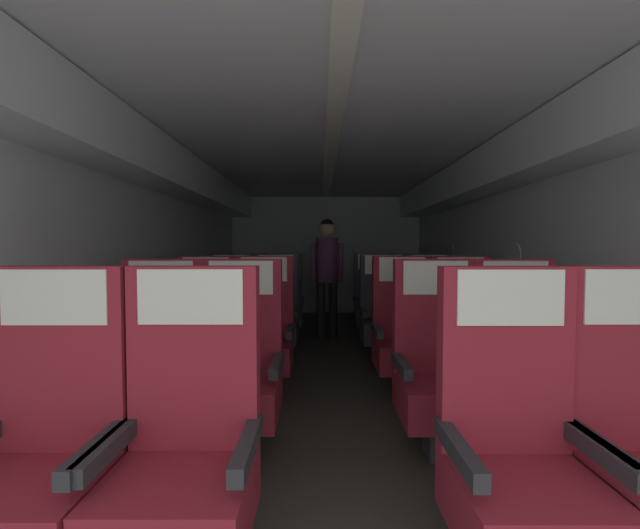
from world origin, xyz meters
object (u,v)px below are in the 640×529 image
(seat_d_left_aisle, at_px, (277,316))
(seat_d_right_aisle, at_px, (432,316))
(seat_c_left_window, at_px, (205,336))
(seat_e_left_aisle, at_px, (285,304))
(seat_d_left_window, at_px, (232,316))
(seat_b_right_window, at_px, (440,372))
(seat_d_right_window, at_px, (385,317))
(seat_c_right_aisle, at_px, (465,337))
(seat_a_left_window, at_px, (44,456))
(seat_a_left_aisle, at_px, (186,455))
(seat_e_right_aisle, at_px, (411,304))
(seat_e_right_window, at_px, (375,304))
(seat_b_right_aisle, at_px, (522,373))
(seat_a_right_window, at_px, (521,459))
(seat_e_left_window, at_px, (247,304))
(seat_b_left_window, at_px, (158,371))
(seat_b_left_aisle, at_px, (240,372))
(flight_attendant, at_px, (328,265))
(seat_c_left_aisle, at_px, (264,336))
(seat_c_right_window, at_px, (405,336))

(seat_d_left_aisle, relative_size, seat_d_right_aisle, 1.00)
(seat_c_left_window, bearing_deg, seat_e_left_aisle, 76.02)
(seat_d_left_window, distance_m, seat_d_left_aisle, 0.47)
(seat_b_right_window, height_order, seat_d_right_window, same)
(seat_c_right_aisle, distance_m, seat_e_left_aisle, 2.53)
(seat_a_left_window, distance_m, seat_b_right_window, 1.90)
(seat_c_left_window, xyz_separation_m, seat_c_right_aisle, (2.10, -0.02, 0.00))
(seat_d_right_window, bearing_deg, seat_a_left_aisle, -111.51)
(seat_e_right_aisle, bearing_deg, seat_e_right_window, 179.34)
(seat_d_left_window, bearing_deg, seat_b_right_aisle, -43.02)
(seat_a_left_aisle, xyz_separation_m, seat_d_left_aisle, (-0.00, 2.90, 0.00))
(seat_a_right_window, height_order, seat_b_right_window, same)
(seat_a_left_window, xyz_separation_m, seat_a_left_aisle, (0.49, 0.01, 0.00))
(seat_e_right_aisle, bearing_deg, seat_d_left_aisle, -149.77)
(seat_e_left_window, bearing_deg, seat_d_right_window, -31.33)
(seat_b_left_window, xyz_separation_m, seat_d_left_window, (0.01, 1.93, 0.00))
(seat_e_right_window, bearing_deg, seat_b_left_aisle, -111.74)
(seat_b_left_window, relative_size, seat_c_right_aisle, 1.00)
(seat_b_left_window, height_order, seat_e_left_window, same)
(seat_d_left_aisle, bearing_deg, seat_e_right_aisle, 30.23)
(seat_b_right_aisle, distance_m, seat_c_left_window, 2.32)
(seat_c_left_window, distance_m, seat_e_right_aisle, 2.83)
(seat_c_right_aisle, distance_m, seat_e_left_window, 2.88)
(seat_d_left_window, bearing_deg, seat_b_left_aisle, -76.34)
(seat_b_right_window, xyz_separation_m, seat_c_left_window, (-1.63, 0.97, 0.00))
(seat_d_right_aisle, bearing_deg, seat_a_right_window, -99.33)
(seat_b_left_aisle, xyz_separation_m, seat_d_right_window, (1.14, 1.92, 0.00))
(seat_d_right_window, relative_size, flight_attendant, 0.72)
(seat_a_right_window, xyz_separation_m, seat_b_right_aisle, (0.47, 0.97, 0.00))
(seat_a_left_aisle, distance_m, seat_d_right_aisle, 3.32)
(seat_a_right_window, bearing_deg, seat_b_left_aisle, 139.33)
(seat_a_left_window, bearing_deg, seat_b_right_aisle, 24.44)
(seat_b_left_aisle, relative_size, seat_d_right_aisle, 1.00)
(seat_b_left_window, relative_size, seat_e_left_window, 1.00)
(seat_c_left_aisle, xyz_separation_m, seat_e_right_window, (1.14, 1.92, 0.00))
(seat_b_right_aisle, bearing_deg, flight_attendant, 109.37)
(seat_b_right_window, xyz_separation_m, seat_e_right_window, (-0.01, 2.89, 0.00))
(seat_a_left_window, xyz_separation_m, seat_e_left_aisle, (0.49, 3.86, 0.00))
(seat_a_left_aisle, xyz_separation_m, seat_e_left_aisle, (0.00, 3.85, 0.00))
(seat_c_right_window, bearing_deg, seat_a_left_window, -130.04)
(seat_c_right_aisle, xyz_separation_m, seat_d_left_window, (-2.10, 0.99, 0.00))
(seat_e_right_window, bearing_deg, flight_attendant, 168.24)
(seat_a_right_window, xyz_separation_m, seat_c_right_window, (0.00, 1.96, 0.00))
(seat_a_right_window, height_order, seat_c_left_aisle, same)
(seat_c_right_window, distance_m, seat_d_right_window, 0.95)
(seat_e_left_window, bearing_deg, seat_a_right_window, -67.25)
(seat_b_right_aisle, relative_size, seat_e_left_window, 1.00)
(seat_b_left_window, xyz_separation_m, seat_e_right_aisle, (2.09, 2.87, 0.00))
(seat_c_right_aisle, height_order, seat_d_left_aisle, same)
(seat_a_right_window, height_order, flight_attendant, flight_attendant)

